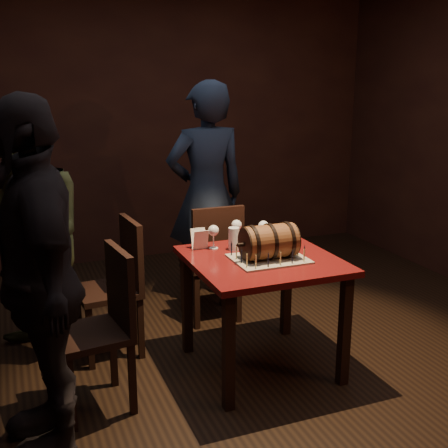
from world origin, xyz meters
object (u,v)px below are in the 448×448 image
object	(u,v)px
pub_table	(262,274)
person_left_front	(38,280)
chair_left_front	(105,320)
wine_glass_left	(213,232)
chair_left_rear	(118,279)
chair_back	(214,257)
person_left_rear	(29,238)
pint_of_ale	(234,239)
wine_glass_mid	(237,226)
person_back	(206,195)
wine_glass_right	(263,227)
barrel_cake	(269,242)

from	to	relation	value
pub_table	person_left_front	xyz separation A→B (m)	(-1.35, -0.31, 0.25)
chair_left_front	person_left_front	size ratio (longest dim) A/B	0.52
chair_left_front	person_left_front	world-z (taller)	person_left_front
wine_glass_left	chair_left_rear	world-z (taller)	chair_left_rear
wine_glass_left	chair_left_front	bearing A→B (deg)	-155.57
wine_glass_left	pub_table	bearing A→B (deg)	-53.40
chair_back	person_left_rear	xyz separation A→B (m)	(-1.32, -0.17, 0.33)
pint_of_ale	chair_back	size ratio (longest dim) A/B	0.16
chair_left_rear	chair_left_front	bearing A→B (deg)	-107.82
wine_glass_mid	person_back	world-z (taller)	person_back
pint_of_ale	person_back	xyz separation A→B (m)	(0.16, 0.98, 0.09)
chair_left_front	wine_glass_right	bearing A→B (deg)	16.65
pub_table	person_back	bearing A→B (deg)	87.23
barrel_cake	wine_glass_mid	world-z (taller)	barrel_cake
chair_back	pub_table	bearing A→B (deg)	-87.54
barrel_cake	wine_glass_left	size ratio (longest dim) A/B	2.39
chair_left_front	person_back	xyz separation A→B (m)	(1.07, 1.27, 0.39)
pub_table	wine_glass_mid	bearing A→B (deg)	93.66
chair_back	person_left_front	bearing A→B (deg)	-140.32
chair_back	wine_glass_mid	bearing A→B (deg)	-88.57
barrel_cake	person_left_front	distance (m)	1.39
wine_glass_left	person_left_front	bearing A→B (deg)	-152.09
wine_glass_left	person_left_front	world-z (taller)	person_left_front
wine_glass_right	barrel_cake	bearing A→B (deg)	-109.54
pub_table	person_left_rear	size ratio (longest dim) A/B	0.53
pub_table	person_left_rear	bearing A→B (deg)	155.71
wine_glass_right	chair_left_rear	size ratio (longest dim) A/B	0.17
wine_glass_mid	pint_of_ale	xyz separation A→B (m)	(-0.08, -0.14, -0.04)
chair_left_rear	person_left_rear	distance (m)	0.64
barrel_cake	wine_glass_left	world-z (taller)	barrel_cake
person_left_rear	person_left_front	size ratio (longest dim) A/B	0.96
wine_glass_left	person_back	world-z (taller)	person_back
wine_glass_left	chair_left_front	size ratio (longest dim) A/B	0.17
pub_table	person_left_front	bearing A→B (deg)	-167.17
pint_of_ale	person_left_rear	xyz separation A→B (m)	(-1.25, 0.39, 0.03)
pint_of_ale	chair_left_front	world-z (taller)	chair_left_front
chair_back	person_back	distance (m)	0.58
wine_glass_mid	chair_left_front	distance (m)	1.13
chair_left_rear	wine_glass_right	bearing A→B (deg)	-16.81
wine_glass_mid	chair_back	bearing A→B (deg)	91.43
wine_glass_right	person_left_rear	bearing A→B (deg)	167.32
pint_of_ale	person_left_rear	bearing A→B (deg)	162.69
pub_table	pint_of_ale	bearing A→B (deg)	114.83
barrel_cake	pub_table	bearing A→B (deg)	110.86
wine_glass_left	person_back	size ratio (longest dim) A/B	0.09
chair_back	chair_left_rear	world-z (taller)	same
chair_left_front	pint_of_ale	bearing A→B (deg)	17.59
pub_table	pint_of_ale	size ratio (longest dim) A/B	6.00
pint_of_ale	person_left_front	bearing A→B (deg)	-157.06
pint_of_ale	person_left_front	xyz separation A→B (m)	(-1.25, -0.53, 0.07)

